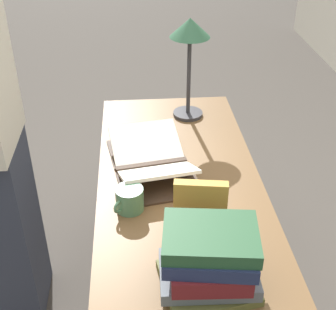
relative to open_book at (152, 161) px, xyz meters
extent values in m
cube|color=brown|center=(0.10, 0.10, -0.05)|extent=(1.42, 0.61, 0.03)
cube|color=brown|center=(-0.56, -0.16, -0.41)|extent=(0.06, 0.06, 0.70)
cube|color=brown|center=(-0.56, 0.36, -0.41)|extent=(0.06, 0.06, 0.70)
cube|color=#38281E|center=(0.00, 0.00, -0.02)|extent=(0.07, 0.28, 0.02)
cube|color=#38281E|center=(-0.12, -0.02, -0.02)|extent=(0.27, 0.32, 0.01)
cube|color=#38281E|center=(0.12, 0.02, -0.02)|extent=(0.27, 0.32, 0.01)
cube|color=white|center=(-0.11, -0.02, 0.02)|extent=(0.24, 0.30, 0.09)
cube|color=white|center=(0.11, 0.02, 0.02)|extent=(0.24, 0.30, 0.09)
cube|color=brown|center=(0.61, 0.13, -0.01)|extent=(0.26, 0.28, 0.03)
cube|color=slate|center=(0.61, 0.13, 0.02)|extent=(0.19, 0.27, 0.04)
cube|color=maroon|center=(0.61, 0.13, 0.06)|extent=(0.22, 0.22, 0.05)
cube|color=#1E284C|center=(0.61, 0.13, 0.11)|extent=(0.23, 0.27, 0.04)
cube|color=#234C2D|center=(0.61, 0.13, 0.16)|extent=(0.21, 0.27, 0.04)
cube|color=#BC8933|center=(0.41, 0.13, 0.08)|extent=(0.06, 0.17, 0.21)
cylinder|color=#2D2D33|center=(-0.42, 0.19, -0.02)|extent=(0.14, 0.14, 0.02)
cylinder|color=#2D2D33|center=(-0.42, 0.19, 0.17)|extent=(0.02, 0.02, 0.36)
cone|color=#285138|center=(-0.42, 0.19, 0.39)|extent=(0.18, 0.18, 0.08)
cylinder|color=#4C7F5B|center=(0.25, -0.09, 0.01)|extent=(0.10, 0.10, 0.08)
torus|color=#4C7F5B|center=(0.29, -0.12, 0.01)|extent=(0.04, 0.04, 0.05)
cube|color=#2D3342|center=(-0.03, -0.60, -0.34)|extent=(0.31, 0.20, 0.85)
camera|label=1|loc=(1.51, -0.06, 1.00)|focal=50.00mm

